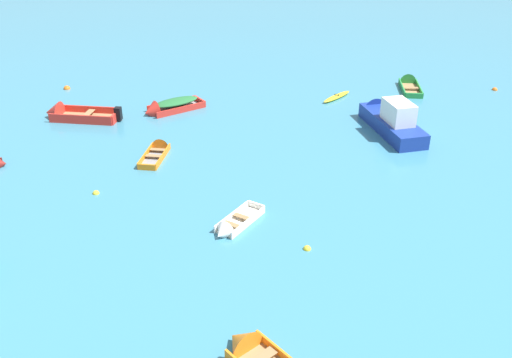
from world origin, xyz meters
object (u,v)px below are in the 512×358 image
at_px(motor_launch_deep_blue_near_right, 390,119).
at_px(mooring_buoy_near_foreground, 495,90).
at_px(mooring_buoy_midfield, 67,89).
at_px(rowboat_green_near_left, 409,84).
at_px(rowboat_orange_cluster_inner, 159,150).
at_px(mooring_buoy_trailing, 307,249).
at_px(rowboat_red_foreground_center, 167,107).
at_px(kayak_yellow_back_row_left, 337,97).
at_px(mooring_buoy_far_field, 96,194).
at_px(rowboat_white_midfield_right, 231,227).
at_px(rowboat_orange_outer_left, 255,355).
at_px(rowboat_red_outer_right, 70,114).

relative_size(motor_launch_deep_blue_near_right, mooring_buoy_near_foreground, 17.06).
bearing_deg(mooring_buoy_midfield, rowboat_green_near_left, 1.58).
distance_m(rowboat_orange_cluster_inner, mooring_buoy_trailing, 11.60).
bearing_deg(rowboat_orange_cluster_inner, mooring_buoy_near_foreground, 24.70).
height_order(rowboat_orange_cluster_inner, mooring_buoy_midfield, rowboat_orange_cluster_inner).
bearing_deg(rowboat_orange_cluster_inner, rowboat_green_near_left, 34.31).
xyz_separation_m(rowboat_green_near_left, mooring_buoy_near_foreground, (5.83, -0.90, -0.17)).
distance_m(rowboat_red_foreground_center, rowboat_orange_cluster_inner, 5.97).
bearing_deg(motor_launch_deep_blue_near_right, rowboat_red_foreground_center, 168.23).
height_order(kayak_yellow_back_row_left, mooring_buoy_far_field, kayak_yellow_back_row_left).
bearing_deg(mooring_buoy_midfield, rowboat_white_midfield_right, -55.82).
distance_m(rowboat_red_foreground_center, kayak_yellow_back_row_left, 11.31).
xyz_separation_m(motor_launch_deep_blue_near_right, rowboat_orange_outer_left, (-7.85, -18.03, -0.49)).
bearing_deg(rowboat_orange_outer_left, rowboat_red_foreground_center, 105.01).
bearing_deg(mooring_buoy_trailing, mooring_buoy_midfield, 128.39).
bearing_deg(rowboat_green_near_left, rowboat_red_outer_right, -164.62).
xyz_separation_m(rowboat_red_foreground_center, mooring_buoy_near_foreground, (22.30, 4.13, -0.31)).
xyz_separation_m(rowboat_green_near_left, mooring_buoy_trailing, (-8.80, -20.00, -0.17)).
relative_size(mooring_buoy_near_foreground, mooring_buoy_trailing, 1.19).
xyz_separation_m(mooring_buoy_midfield, mooring_buoy_trailing, (15.32, -19.34, 0.00)).
bearing_deg(kayak_yellow_back_row_left, rowboat_orange_outer_left, -103.20).
bearing_deg(kayak_yellow_back_row_left, rowboat_orange_cluster_inner, -141.83).
xyz_separation_m(rowboat_orange_outer_left, mooring_buoy_midfield, (-13.23, 25.20, -0.17)).
bearing_deg(motor_launch_deep_blue_near_right, mooring_buoy_near_foreground, 38.04).
height_order(rowboat_green_near_left, motor_launch_deep_blue_near_right, motor_launch_deep_blue_near_right).
bearing_deg(rowboat_green_near_left, motor_launch_deep_blue_near_right, -111.19).
height_order(mooring_buoy_far_field, mooring_buoy_midfield, mooring_buoy_midfield).
height_order(kayak_yellow_back_row_left, mooring_buoy_near_foreground, kayak_yellow_back_row_left).
bearing_deg(mooring_buoy_near_foreground, motor_launch_deep_blue_near_right, -141.96).
bearing_deg(mooring_buoy_trailing, kayak_yellow_back_row_left, 79.05).
relative_size(rowboat_green_near_left, rowboat_white_midfield_right, 1.29).
relative_size(mooring_buoy_far_field, mooring_buoy_midfield, 0.69).
bearing_deg(mooring_buoy_far_field, mooring_buoy_trailing, -25.13).
xyz_separation_m(rowboat_orange_cluster_inner, rowboat_white_midfield_right, (4.18, -7.65, 0.00)).
distance_m(mooring_buoy_far_field, mooring_buoy_midfield, 15.92).
relative_size(rowboat_green_near_left, rowboat_orange_outer_left, 0.99).
xyz_separation_m(rowboat_green_near_left, mooring_buoy_far_field, (-18.37, -15.51, -0.17)).
bearing_deg(rowboat_orange_outer_left, rowboat_red_outer_right, 120.10).
xyz_separation_m(rowboat_red_outer_right, rowboat_orange_outer_left, (11.43, -19.73, -0.09)).
height_order(rowboat_orange_cluster_inner, rowboat_orange_outer_left, rowboat_orange_outer_left).
distance_m(motor_launch_deep_blue_near_right, rowboat_red_outer_right, 19.36).
height_order(rowboat_red_outer_right, mooring_buoy_trailing, rowboat_red_outer_right).
relative_size(mooring_buoy_far_field, mooring_buoy_trailing, 1.01).
bearing_deg(rowboat_white_midfield_right, motor_launch_deep_blue_near_right, 50.59).
height_order(motor_launch_deep_blue_near_right, rowboat_red_outer_right, motor_launch_deep_blue_near_right).
distance_m(motor_launch_deep_blue_near_right, mooring_buoy_midfield, 22.28).
bearing_deg(kayak_yellow_back_row_left, rowboat_white_midfield_right, -112.01).
bearing_deg(rowboat_red_foreground_center, rowboat_orange_cluster_inner, -86.37).
height_order(rowboat_white_midfield_right, mooring_buoy_midfield, rowboat_white_midfield_right).
bearing_deg(kayak_yellow_back_row_left, mooring_buoy_far_field, -135.08).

